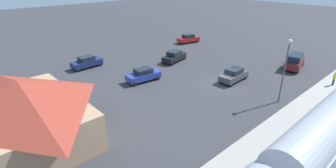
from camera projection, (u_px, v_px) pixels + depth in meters
ground_plane at (223, 83)px, 32.87m from camera, size 200.00×200.00×0.00m
platform at (304, 111)px, 26.06m from camera, size 3.20×46.00×0.30m
station_building at (25, 110)px, 20.83m from camera, size 12.55×8.92×5.37m
pedestrian_on_platform at (334, 78)px, 31.24m from camera, size 0.36×0.36×1.71m
sedan_blue at (143, 75)px, 33.23m from camera, size 2.33×4.68×1.74m
sedan_charcoal at (234, 75)px, 33.22m from camera, size 2.03×4.57×1.74m
sedan_navy at (87, 62)px, 37.95m from camera, size 2.04×4.58×1.74m
sedan_black at (174, 56)px, 40.53m from camera, size 2.79×4.80×1.74m
sedan_red at (188, 38)px, 51.51m from camera, size 2.67×4.77×1.74m
suv_maroon at (295, 61)px, 37.40m from camera, size 2.96×5.21×2.22m
light_pole_near_platform at (286, 63)px, 26.37m from camera, size 0.44×0.44×7.03m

